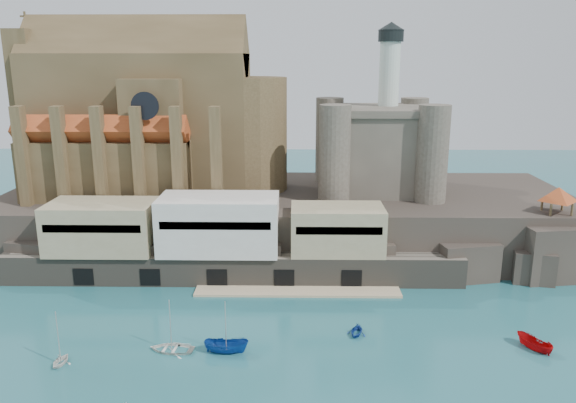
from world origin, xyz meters
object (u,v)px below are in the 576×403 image
(castle_keep, at_px, (377,145))
(pavilion, at_px, (558,196))
(church, at_px, (152,122))
(boat_2, at_px, (226,352))

(castle_keep, xyz_separation_m, pavilion, (25.92, -15.08, -5.59))
(church, bearing_deg, castle_keep, -1.11)
(church, height_order, pavilion, church)
(church, xyz_separation_m, castle_keep, (40.21, -0.78, -3.81))
(pavilion, bearing_deg, church, 166.52)
(church, relative_size, pavilion, 7.34)
(castle_keep, bearing_deg, pavilion, -30.18)
(church, distance_m, boat_2, 50.12)
(church, distance_m, castle_keep, 40.39)
(pavilion, bearing_deg, castle_keep, 149.82)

